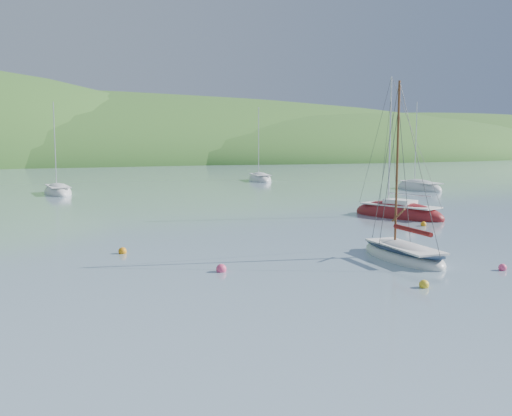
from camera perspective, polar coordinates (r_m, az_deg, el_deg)
name	(u,v)px	position (r m, az deg, el deg)	size (l,w,h in m)	color
ground	(348,275)	(25.80, 9.17, -6.63)	(700.00, 700.00, 0.00)	#72949E
shoreline_hills	(16,161)	(193.54, -22.86, 4.35)	(690.00, 135.00, 56.00)	#2F6225
daysailer_white	(403,255)	(29.82, 14.48, -4.54)	(2.82, 6.42, 9.59)	silver
sloop_red	(398,214)	(46.28, 14.03, -0.60)	(4.98, 8.50, 11.90)	maroon
distant_sloop_a	(58,192)	(68.68, -19.20, 1.49)	(3.12, 8.05, 11.34)	silver
distant_sloop_b	(260,180)	(86.95, 0.39, 2.86)	(4.83, 8.98, 12.16)	silver
distant_sloop_d	(419,188)	(73.58, 15.99, 1.92)	(3.67, 8.51, 11.81)	silver
mooring_buoys	(310,257)	(29.00, 5.44, -4.86)	(21.73, 13.99, 0.48)	yellow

